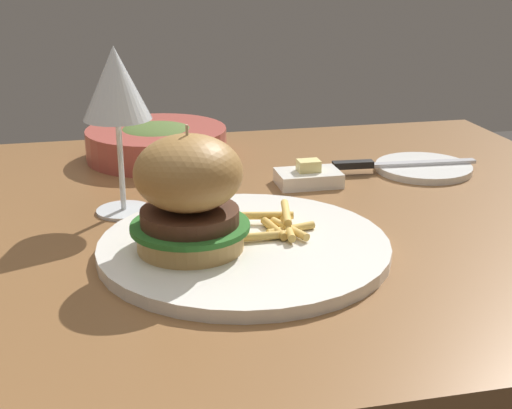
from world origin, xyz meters
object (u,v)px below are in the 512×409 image
burger_sandwich (189,193)px  bread_plate (424,168)px  soup_bowl (157,142)px  butter_dish (308,177)px  main_plate (244,247)px  wine_glass (116,88)px  table_knife (391,164)px

burger_sandwich → bread_plate: (0.38, 0.25, -0.07)m
soup_bowl → butter_dish: bearing=-43.6°
main_plate → butter_dish: 0.25m
wine_glass → bread_plate: wine_glass is taller
wine_glass → butter_dish: bearing=12.1°
main_plate → table_knife: 0.36m
bread_plate → soup_bowl: size_ratio=0.64×
bread_plate → soup_bowl: (-0.38, 0.16, 0.02)m
main_plate → butter_dish: bearing=57.5°
bread_plate → wine_glass: bearing=-169.6°
main_plate → soup_bowl: size_ratio=1.44×
table_knife → wine_glass: bearing=-167.9°
table_knife → butter_dish: butter_dish is taller
wine_glass → butter_dish: size_ratio=2.35×
burger_sandwich → wine_glass: (-0.06, 0.16, 0.08)m
butter_dish → soup_bowl: 0.27m
bread_plate → butter_dish: size_ratio=1.61×
butter_dish → main_plate: bearing=-122.5°
main_plate → soup_bowl: bearing=98.4°
table_knife → main_plate: bearing=-138.2°
burger_sandwich → butter_dish: bearing=48.5°
burger_sandwich → table_knife: size_ratio=0.61×
main_plate → table_knife: bearing=41.8°
soup_bowl → table_knife: bearing=-25.2°
soup_bowl → wine_glass: bearing=-104.7°
main_plate → wine_glass: bearing=127.6°
wine_glass → table_knife: size_ratio=0.94×
burger_sandwich → bread_plate: burger_sandwich is taller
bread_plate → table_knife: 0.05m
burger_sandwich → butter_dish: 0.30m
wine_glass → soup_bowl: bearing=75.3°
main_plate → butter_dish: butter_dish is taller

